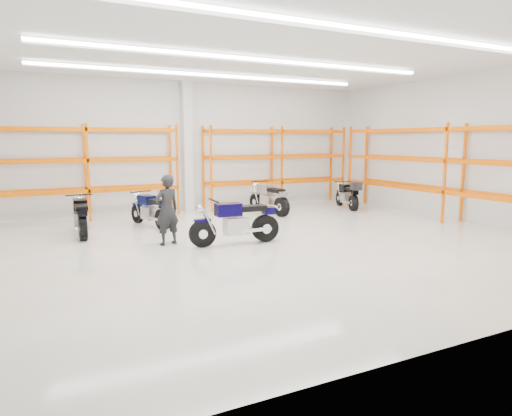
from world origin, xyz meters
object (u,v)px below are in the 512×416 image
standing_man (167,210)px  structural_column (187,147)px  motorcycle_back_c (270,199)px  motorcycle_main (239,223)px  motorcycle_back_a (81,217)px  motorcycle_back_d (348,195)px  motorcycle_back_b (151,211)px

standing_man → structural_column: 5.53m
motorcycle_back_c → structural_column: size_ratio=0.49×
motorcycle_main → motorcycle_back_a: (-3.30, 2.74, -0.04)m
motorcycle_back_d → structural_column: bearing=157.5°
motorcycle_back_b → structural_column: size_ratio=0.44×
motorcycle_back_a → motorcycle_back_d: size_ratio=1.05×
motorcycle_back_a → motorcycle_back_c: motorcycle_back_c is taller
motorcycle_back_d → structural_column: 6.05m
motorcycle_back_a → motorcycle_back_d: motorcycle_back_d is taller
motorcycle_main → motorcycle_back_b: size_ratio=1.14×
motorcycle_back_c → structural_column: (-2.25, 1.94, 1.74)m
motorcycle_main → structural_column: size_ratio=0.50×
motorcycle_back_d → standing_man: bearing=-160.3°
motorcycle_back_b → motorcycle_back_c: motorcycle_back_c is taller
motorcycle_back_a → standing_man: (1.74, -2.04, 0.36)m
standing_man → motorcycle_back_b: bearing=-109.2°
motorcycle_main → motorcycle_back_d: size_ratio=1.14×
motorcycle_back_a → motorcycle_back_d: (9.23, 0.65, 0.02)m
motorcycle_back_a → motorcycle_back_b: (1.94, 0.40, -0.02)m
motorcycle_main → structural_column: 5.89m
motorcycle_back_c → structural_column: structural_column is taller
motorcycle_back_c → standing_man: (-4.39, -2.96, 0.34)m
motorcycle_back_c → standing_man: standing_man is taller
motorcycle_back_b → structural_column: (1.94, 2.46, 1.78)m
motorcycle_back_c → standing_man: 5.30m
motorcycle_back_c → standing_man: size_ratio=1.31×
motorcycle_main → motorcycle_back_a: 4.29m
motorcycle_back_a → motorcycle_back_b: size_ratio=1.06×
motorcycle_back_c → structural_column: bearing=139.2°
motorcycle_main → motorcycle_back_c: bearing=52.3°
motorcycle_main → motorcycle_back_c: 4.63m
motorcycle_back_d → motorcycle_main: bearing=-150.2°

